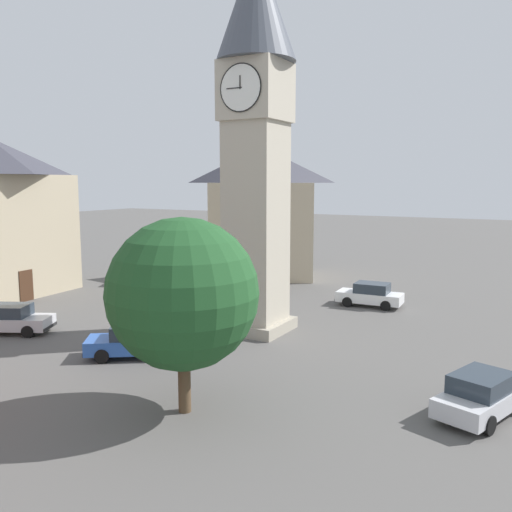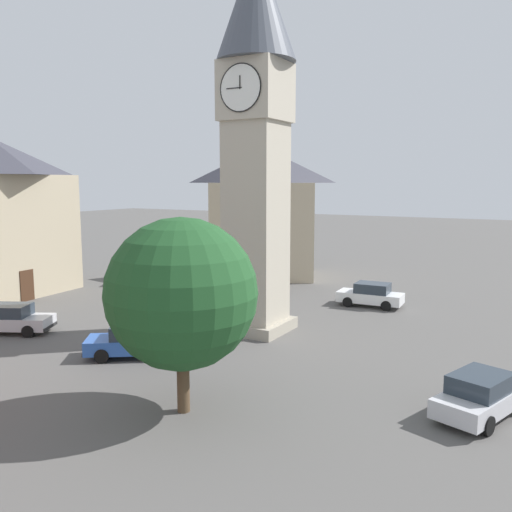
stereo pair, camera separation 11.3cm
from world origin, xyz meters
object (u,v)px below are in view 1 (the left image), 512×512
object	(u,v)px
car_red_corner	(11,319)
clock_tower	(256,109)
building_shop_left	(261,211)
car_blue_kerb	(482,395)
pedestrian	(145,289)
car_white_side	(370,295)
car_silver_kerb	(133,341)
tree	(183,294)

from	to	relation	value
car_red_corner	clock_tower	bearing A→B (deg)	-148.14
car_red_corner	building_shop_left	size ratio (longest dim) A/B	0.41
car_blue_kerb	pedestrian	world-z (taller)	pedestrian
car_white_side	building_shop_left	size ratio (longest dim) A/B	0.39
car_silver_kerb	car_white_side	xyz separation A→B (m)	(-6.33, -15.23, 0.00)
building_shop_left	tree	bearing A→B (deg)	113.28
car_red_corner	pedestrian	world-z (taller)	pedestrian
car_silver_kerb	car_white_side	size ratio (longest dim) A/B	1.03
clock_tower	pedestrian	xyz separation A→B (m)	(9.34, -1.83, -10.64)
car_blue_kerb	car_silver_kerb	xyz separation A→B (m)	(14.75, 1.05, 0.00)
clock_tower	car_blue_kerb	xyz separation A→B (m)	(-12.04, 5.59, -10.88)
clock_tower	car_white_side	xyz separation A→B (m)	(-3.61, -8.58, -10.88)
car_white_side	pedestrian	world-z (taller)	pedestrian
car_silver_kerb	car_red_corner	bearing A→B (deg)	1.45
clock_tower	pedestrian	world-z (taller)	clock_tower
car_red_corner	tree	distance (m)	14.80
car_red_corner	car_white_side	world-z (taller)	same
clock_tower	building_shop_left	world-z (taller)	clock_tower
car_blue_kerb	car_white_side	bearing A→B (deg)	-59.26
car_white_side	tree	size ratio (longest dim) A/B	0.62
clock_tower	pedestrian	bearing A→B (deg)	-11.10
building_shop_left	car_red_corner	bearing A→B (deg)	81.85
car_blue_kerb	tree	bearing A→B (deg)	27.35
car_white_side	car_blue_kerb	bearing A→B (deg)	120.74
car_white_side	building_shop_left	xyz separation A→B (m)	(11.52, -6.36, 4.76)
car_red_corner	car_white_side	distance (m)	21.28
car_silver_kerb	car_red_corner	distance (m)	8.32
pedestrian	building_shop_left	size ratio (longest dim) A/B	0.16
clock_tower	car_white_side	bearing A→B (deg)	-112.83
car_blue_kerb	tree	size ratio (longest dim) A/B	0.65
car_blue_kerb	car_silver_kerb	distance (m)	14.79
car_silver_kerb	tree	distance (m)	7.56
car_silver_kerb	tree	bearing A→B (deg)	147.21
car_silver_kerb	building_shop_left	bearing A→B (deg)	-76.46
car_white_side	pedestrian	bearing A→B (deg)	27.51
car_silver_kerb	car_red_corner	world-z (taller)	same
car_blue_kerb	car_silver_kerb	world-z (taller)	same
clock_tower	building_shop_left	size ratio (longest dim) A/B	1.83
car_silver_kerb	tree	size ratio (longest dim) A/B	0.64
pedestrian	car_blue_kerb	bearing A→B (deg)	160.85
car_red_corner	tree	bearing A→B (deg)	166.19
car_silver_kerb	car_blue_kerb	bearing A→B (deg)	-175.91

